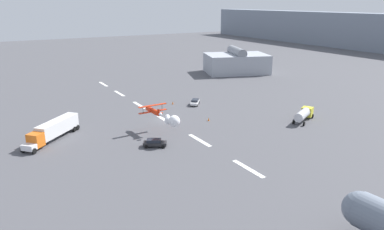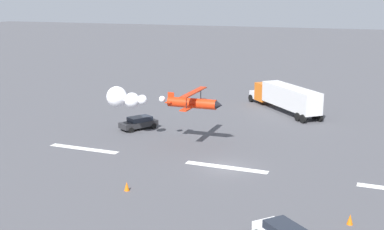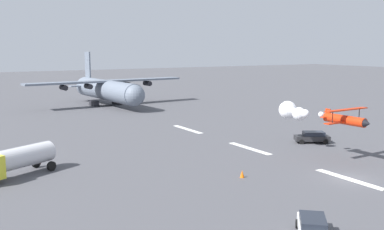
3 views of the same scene
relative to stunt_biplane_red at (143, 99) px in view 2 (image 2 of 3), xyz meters
name	(u,v)px [view 2 (image 2 of 3)]	position (x,y,z in m)	size (l,w,h in m)	color
ground_plane	(226,167)	(-11.43, 5.44, -4.61)	(440.00, 440.00, 0.00)	#4C4C51
runway_stripe_3	(226,167)	(-11.43, 5.44, -4.61)	(8.00, 0.90, 0.01)	white
runway_stripe_4	(84,149)	(4.25, 5.44, -4.61)	(8.00, 0.90, 0.01)	white
stunt_biplane_red	(143,99)	(0.00, 0.00, 0.00)	(13.39, 6.53, 2.33)	red
semi_truck_orange	(285,97)	(-11.44, -19.95, -2.48)	(12.51, 13.16, 3.70)	silver
followme_car_yellow	(139,122)	(2.72, -3.93, -3.80)	(3.85, 4.82, 1.52)	#262628
traffic_cone_near	(350,219)	(-23.31, 13.75, -4.24)	(0.44, 0.44, 0.75)	orange
traffic_cone_far	(127,186)	(-5.74, 14.08, -4.24)	(0.44, 0.44, 0.75)	orange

